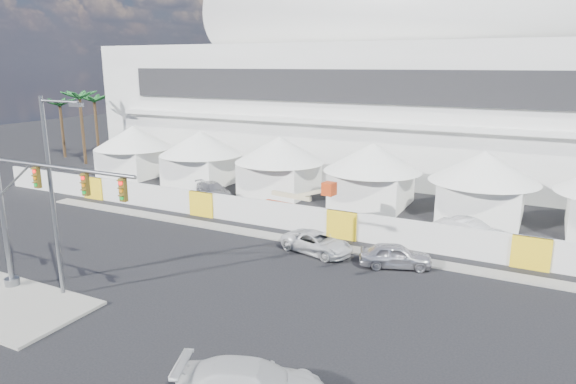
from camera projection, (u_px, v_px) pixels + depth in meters
The scene contains 13 objects.
ground at pixel (129, 304), 26.20m from camera, with size 160.00×160.00×0.00m, color black.
far_curb at pixel (567, 286), 28.14m from camera, with size 80.00×1.20×0.12m, color gray.
stadium at pixel (458, 87), 55.89m from camera, with size 80.00×24.80×21.98m.
tent_row at pixel (324, 165), 45.94m from camera, with size 53.40×8.40×5.40m.
hoarding_fence at pixel (342, 225), 35.83m from camera, with size 70.00×0.25×2.00m, color silver.
palm_cluster at pixel (94, 105), 64.79m from camera, with size 10.60×10.60×8.55m.
sedan_silver at pixel (395, 255), 30.83m from camera, with size 4.30×1.73×1.46m, color #BBB9BF.
pickup_curb at pixel (317, 243), 33.17m from camera, with size 4.85×2.24×1.35m, color silver.
lot_car_a at pixel (470, 231), 35.00m from camera, with size 4.89×1.71×1.61m, color silver.
lot_car_c at pixel (213, 190), 47.22m from camera, with size 4.50×1.83×1.31m, color #A2A2A6.
traffic_mast at pixel (27, 213), 26.17m from camera, with size 9.95×0.78×8.00m.
streetlight_median at pixel (54, 185), 25.62m from camera, with size 2.85×0.29×10.28m.
boom_lift at pixel (287, 207), 40.64m from camera, with size 6.90×2.03×3.44m.
Camera 1 is at (18.20, -17.67, 11.94)m, focal length 32.00 mm.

